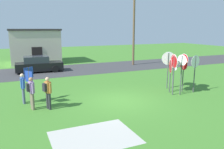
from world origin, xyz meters
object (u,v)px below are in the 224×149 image
object	(u,v)px
utility_pole	(134,24)
stop_sign_leaning_right	(168,63)
info_panel_leftmost	(29,82)
stop_sign_tallest	(182,68)
person_near_signs	(23,87)
stop_sign_center_cluster	(195,67)
stop_sign_rear_right	(174,67)
person_holding_notes	(31,91)
stop_sign_low_front	(170,70)
person_on_left	(48,91)
stop_sign_rear_left	(174,68)
parked_car_on_street	(39,65)
stop_sign_leaning_left	(184,65)
stop_sign_far_back	(174,66)
stop_sign_nearest	(183,69)
info_panel_middle	(29,78)

from	to	relation	value
utility_pole	stop_sign_leaning_right	bearing A→B (deg)	-106.49
stop_sign_leaning_right	info_panel_leftmost	size ratio (longest dim) A/B	1.35
utility_pole	stop_sign_leaning_right	distance (m)	10.86
stop_sign_tallest	info_panel_leftmost	world-z (taller)	stop_sign_tallest
stop_sign_tallest	stop_sign_leaning_right	size ratio (longest dim) A/B	0.99
stop_sign_tallest	person_near_signs	world-z (taller)	stop_sign_tallest
utility_pole	stop_sign_center_cluster	xyz separation A→B (m)	(-2.03, -11.57, -2.91)
stop_sign_rear_right	person_holding_notes	size ratio (longest dim) A/B	1.23
stop_sign_low_front	person_on_left	xyz separation A→B (m)	(-7.67, 0.03, -0.52)
stop_sign_rear_left	stop_sign_tallest	bearing A→B (deg)	-16.68
stop_sign_tallest	stop_sign_rear_right	world-z (taller)	stop_sign_tallest
utility_pole	stop_sign_leaning_right	world-z (taller)	utility_pole
parked_car_on_street	person_holding_notes	world-z (taller)	person_holding_notes
stop_sign_center_cluster	person_near_signs	size ratio (longest dim) A/B	1.44
stop_sign_center_cluster	stop_sign_leaning_right	size ratio (longest dim) A/B	0.96
stop_sign_leaning_left	stop_sign_leaning_right	bearing A→B (deg)	134.73
stop_sign_rear_right	stop_sign_far_back	bearing A→B (deg)	-130.68
stop_sign_center_cluster	person_near_signs	xyz separation A→B (m)	(-10.21, 2.17, -0.73)
stop_sign_nearest	stop_sign_leaning_left	bearing A→B (deg)	47.91
stop_sign_center_cluster	person_on_left	size ratio (longest dim) A/B	1.44
utility_pole	stop_sign_tallest	xyz separation A→B (m)	(-3.15, -11.61, -2.90)
utility_pole	stop_sign_far_back	size ratio (longest dim) A/B	3.58
info_panel_leftmost	stop_sign_tallest	bearing A→B (deg)	-10.97
stop_sign_rear_right	person_holding_notes	distance (m)	9.57
parked_car_on_street	stop_sign_low_front	distance (m)	12.91
stop_sign_nearest	stop_sign_low_front	xyz separation A→B (m)	(-0.90, 0.18, -0.03)
stop_sign_center_cluster	stop_sign_tallest	size ratio (longest dim) A/B	0.97
stop_sign_tallest	info_panel_middle	bearing A→B (deg)	164.93
parked_car_on_street	stop_sign_rear_left	world-z (taller)	stop_sign_rear_left
parked_car_on_street	stop_sign_far_back	xyz separation A→B (m)	(7.36, -10.64, 1.01)
stop_sign_nearest	person_on_left	distance (m)	8.59
utility_pole	person_near_signs	world-z (taller)	utility_pole
info_panel_leftmost	stop_sign_leaning_left	bearing A→B (deg)	-5.16
stop_sign_tallest	info_panel_leftmost	bearing A→B (deg)	169.03
stop_sign_center_cluster	stop_sign_rear_right	size ratio (longest dim) A/B	1.18
parked_car_on_street	stop_sign_low_front	size ratio (longest dim) A/B	2.00
stop_sign_center_cluster	stop_sign_nearest	distance (m)	0.71
parked_car_on_street	stop_sign_leaning_right	size ratio (longest dim) A/B	1.71
utility_pole	parked_car_on_street	xyz separation A→B (m)	(-10.40, -0.08, -3.90)
utility_pole	person_near_signs	distance (m)	15.85
stop_sign_rear_left	stop_sign_center_cluster	bearing A→B (deg)	-3.52
parked_car_on_street	info_panel_leftmost	world-z (taller)	info_panel_leftmost
person_holding_notes	info_panel_middle	distance (m)	1.40
utility_pole	stop_sign_nearest	bearing A→B (deg)	-102.99
stop_sign_leaning_right	person_on_left	distance (m)	8.24
stop_sign_leaning_right	person_holding_notes	xyz separation A→B (m)	(-8.92, -0.54, -0.79)
stop_sign_tallest	stop_sign_far_back	distance (m)	0.90
stop_sign_center_cluster	stop_sign_far_back	xyz separation A→B (m)	(-1.01, 0.85, 0.02)
stop_sign_far_back	stop_sign_rear_right	bearing A→B (deg)	49.32
utility_pole	person_on_left	bearing A→B (deg)	-135.58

